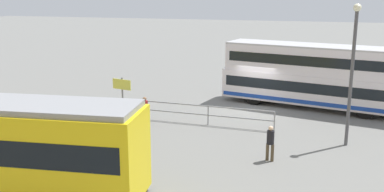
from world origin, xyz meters
TOP-DOWN VIEW (x-y plane):
  - ground_plane at (0.00, 0.00)m, footprint 160.00×160.00m
  - double_decker_bus at (-3.66, -1.28)m, footprint 11.83×5.02m
  - pedestrian_near_railing at (5.10, 5.21)m, footprint 0.43×0.43m
  - pedestrian_crossing at (-1.99, 8.48)m, footprint 0.37×0.37m
  - pedestrian_railing at (1.85, 4.09)m, footprint 7.27×0.37m
  - info_sign at (6.66, 4.66)m, footprint 1.20×0.35m
  - street_lamp at (-5.26, 5.45)m, footprint 0.36×0.36m

SIDE VIEW (x-z plane):
  - ground_plane at x=0.00m, z-range 0.00..0.00m
  - pedestrian_railing at x=1.85m, z-range 0.20..1.28m
  - pedestrian_crossing at x=-1.99m, z-range 0.11..1.69m
  - pedestrian_near_railing at x=5.10m, z-range 0.12..1.73m
  - info_sign at x=6.66m, z-range 0.50..2.99m
  - double_decker_bus at x=-3.66m, z-range 0.04..3.97m
  - street_lamp at x=-5.26m, z-range 0.58..7.20m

